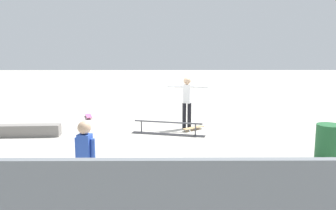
% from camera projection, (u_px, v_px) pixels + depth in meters
% --- Properties ---
extents(ground_plane, '(60.00, 60.00, 0.00)m').
position_uv_depth(ground_plane, '(150.00, 134.00, 10.94)').
color(ground_plane, '#ADA89E').
extents(grind_rail, '(2.28, 0.80, 0.41)m').
position_uv_depth(grind_rail, '(168.00, 129.00, 10.88)').
color(grind_rail, black).
rests_on(grind_rail, ground_plane).
extents(skate_ledge, '(2.55, 0.51, 0.35)m').
position_uv_depth(skate_ledge, '(17.00, 131.00, 10.66)').
color(skate_ledge, gray).
rests_on(skate_ledge, ground_plane).
extents(skater_main, '(1.34, 0.43, 1.69)m').
position_uv_depth(skater_main, '(187.00, 99.00, 11.52)').
color(skater_main, black).
rests_on(skater_main, ground_plane).
extents(skateboard_main, '(0.74, 0.67, 0.09)m').
position_uv_depth(skateboard_main, '(193.00, 128.00, 11.47)').
color(skateboard_main, tan).
rests_on(skateboard_main, ground_plane).
extents(bystander_blue_shirt, '(0.35, 0.22, 1.52)m').
position_uv_depth(bystander_blue_shirt, '(86.00, 162.00, 5.63)').
color(bystander_blue_shirt, black).
rests_on(bystander_blue_shirt, ground_plane).
extents(loose_skateboard_pink, '(0.43, 0.82, 0.09)m').
position_uv_depth(loose_skateboard_pink, '(89.00, 116.00, 13.43)').
color(loose_skateboard_pink, '#E05993').
rests_on(loose_skateboard_pink, ground_plane).
extents(trash_bin, '(0.58, 0.58, 0.88)m').
position_uv_depth(trash_bin, '(328.00, 143.00, 8.29)').
color(trash_bin, '#1E592D').
rests_on(trash_bin, ground_plane).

